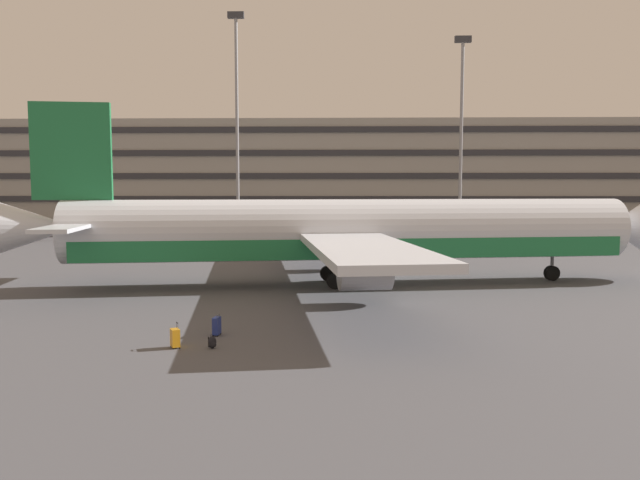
# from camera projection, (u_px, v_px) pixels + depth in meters

# --- Properties ---
(ground_plane) EXTENTS (600.00, 600.00, 0.00)m
(ground_plane) POSITION_uv_depth(u_px,v_px,m) (364.00, 280.00, 36.86)
(ground_plane) COLOR #4C4C51
(terminal_structure) EXTENTS (153.58, 17.16, 13.91)m
(terminal_structure) POSITION_uv_depth(u_px,v_px,m) (348.00, 177.00, 81.93)
(terminal_structure) COLOR gray
(terminal_structure) RESTS_ON ground_plane
(airliner) EXTENTS (37.78, 30.74, 10.16)m
(airliner) POSITION_uv_depth(u_px,v_px,m) (346.00, 233.00, 34.94)
(airliner) COLOR silver
(airliner) RESTS_ON ground_plane
(light_mast_left) EXTENTS (1.80, 0.50, 24.81)m
(light_mast_left) POSITION_uv_depth(u_px,v_px,m) (237.00, 110.00, 67.67)
(light_mast_left) COLOR gray
(light_mast_left) RESTS_ON ground_plane
(light_mast_center_left) EXTENTS (1.80, 0.50, 22.06)m
(light_mast_center_left) POSITION_uv_depth(u_px,v_px,m) (461.00, 123.00, 67.15)
(light_mast_center_left) COLOR gray
(light_mast_center_left) RESTS_ON ground_plane
(suitcase_red) EXTENTS (0.43, 0.49, 0.90)m
(suitcase_red) POSITION_uv_depth(u_px,v_px,m) (175.00, 338.00, 21.33)
(suitcase_red) COLOR orange
(suitcase_red) RESTS_ON ground_plane
(suitcase_laid_flat) EXTENTS (0.28, 0.47, 0.80)m
(suitcase_laid_flat) POSITION_uv_depth(u_px,v_px,m) (217.00, 326.00, 23.11)
(suitcase_laid_flat) COLOR navy
(suitcase_laid_flat) RESTS_ON ground_plane
(backpack_upright) EXTENTS (0.39, 0.38, 0.48)m
(backpack_upright) POSITION_uv_depth(u_px,v_px,m) (212.00, 343.00, 21.28)
(backpack_upright) COLOR black
(backpack_upright) RESTS_ON ground_plane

